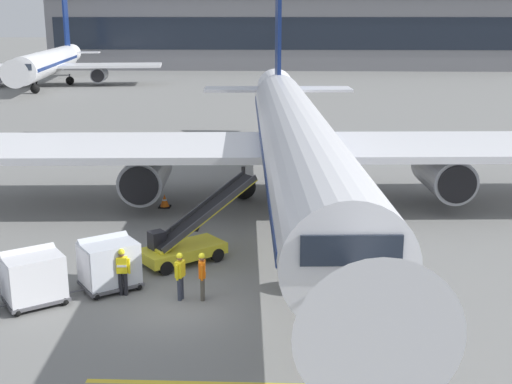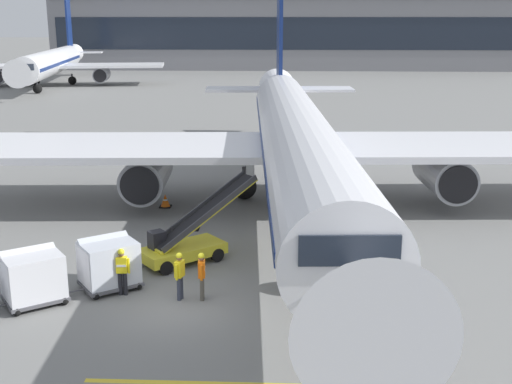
% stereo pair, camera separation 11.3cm
% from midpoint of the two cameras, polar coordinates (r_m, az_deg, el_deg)
% --- Properties ---
extents(ground_plane, '(600.00, 600.00, 0.00)m').
position_cam_midpoint_polar(ground_plane, '(23.07, -6.62, -9.88)').
color(ground_plane, slate).
extents(parked_airplane, '(35.60, 45.04, 15.00)m').
position_cam_midpoint_polar(parked_airplane, '(34.39, 3.53, 4.69)').
color(parked_airplane, white).
rests_on(parked_airplane, ground).
extents(belt_loader, '(4.80, 4.25, 3.27)m').
position_cam_midpoint_polar(belt_loader, '(26.80, -5.88, -4.17)').
color(belt_loader, gold).
rests_on(belt_loader, ground).
extents(baggage_cart_lead, '(2.68, 2.47, 1.91)m').
position_cam_midpoint_polar(baggage_cart_lead, '(24.63, -12.56, -5.98)').
color(baggage_cart_lead, '#515156').
rests_on(baggage_cart_lead, ground).
extents(baggage_cart_second, '(2.68, 2.47, 1.91)m').
position_cam_midpoint_polar(baggage_cart_second, '(24.08, -18.67, -6.93)').
color(baggage_cart_second, '#515156').
rests_on(baggage_cart_second, ground).
extents(ground_crew_by_loader, '(0.28, 0.57, 1.74)m').
position_cam_midpoint_polar(ground_crew_by_loader, '(23.17, -4.59, -7.02)').
color(ground_crew_by_loader, '#514C42').
rests_on(ground_crew_by_loader, ground).
extents(ground_crew_by_carts, '(0.57, 0.28, 1.74)m').
position_cam_midpoint_polar(ground_crew_by_carts, '(23.94, -11.42, -6.54)').
color(ground_crew_by_carts, black).
rests_on(ground_crew_by_carts, ground).
extents(ground_crew_marshaller, '(0.35, 0.55, 1.74)m').
position_cam_midpoint_polar(ground_crew_marshaller, '(23.26, -6.50, -6.98)').
color(ground_crew_marshaller, '#333847').
rests_on(ground_crew_marshaller, ground).
extents(safety_cone_engine_keepout, '(0.61, 0.61, 0.69)m').
position_cam_midpoint_polar(safety_cone_engine_keepout, '(30.89, -5.43, -2.66)').
color(safety_cone_engine_keepout, black).
rests_on(safety_cone_engine_keepout, ground).
extents(safety_cone_wingtip, '(0.61, 0.61, 0.69)m').
position_cam_midpoint_polar(safety_cone_wingtip, '(34.67, -7.78, -0.76)').
color(safety_cone_wingtip, black).
rests_on(safety_cone_wingtip, ground).
extents(apron_guidance_line_lead_in, '(0.20, 110.00, 0.01)m').
position_cam_midpoint_polar(apron_guidance_line_lead_in, '(34.36, 3.81, -1.37)').
color(apron_guidance_line_lead_in, yellow).
rests_on(apron_guidance_line_lead_in, ground).
extents(terminal_building, '(93.90, 17.94, 13.44)m').
position_cam_midpoint_polar(terminal_building, '(130.76, 4.17, 13.63)').
color(terminal_building, gray).
rests_on(terminal_building, ground).
extents(distant_airplane, '(32.48, 41.11, 13.64)m').
position_cam_midpoint_polar(distant_airplane, '(100.63, -17.28, 10.67)').
color(distant_airplane, white).
rests_on(distant_airplane, ground).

